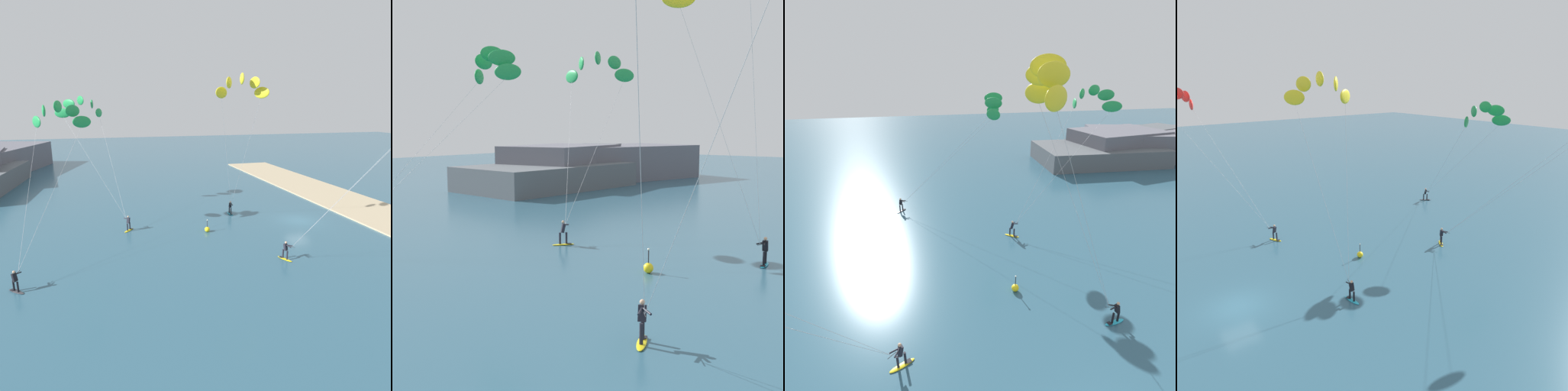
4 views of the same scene
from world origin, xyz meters
The scene contains 5 objects.
ground_plane centered at (0.00, 0.00, 0.00)m, with size 240.00×240.00×0.00m, color #2D566B.
kitesurfer_mid_water centered at (-0.87, 8.11, 14.34)m, with size 7.57×5.32×16.15m.
kitesurfer_far_out centered at (-15.79, 1.55, 13.11)m, with size 9.55×8.27×14.86m.
kitesurfer_downwind centered at (0.89, 25.61, 11.81)m, with size 12.46×6.57×13.53m.
marker_buoy centered at (-0.85, 11.49, 0.30)m, with size 0.56×0.56×1.38m.
Camera 4 is at (23.97, -6.47, 15.51)m, focal length 33.97 mm.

